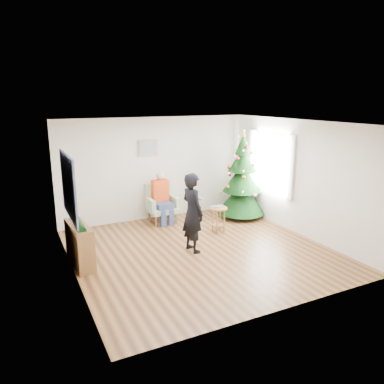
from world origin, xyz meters
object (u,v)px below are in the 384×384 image
standing_man (192,213)px  console (80,245)px  armchair (162,208)px  stool (218,220)px  christmas_tree (242,179)px

standing_man → console: 2.25m
console → armchair: bearing=31.1°
standing_man → console: standing_man is taller
armchair → console: size_ratio=0.98×
standing_man → stool: bearing=-62.7°
armchair → console: bearing=-144.4°
christmas_tree → armchair: bearing=166.1°
christmas_tree → console: (-4.34, -1.16, -0.61)m
armchair → stool: bearing=-54.6°
armchair → standing_man: bearing=-93.4°
stool → standing_man: bearing=-145.4°
standing_man → console: bearing=74.4°
armchair → console: armchair is taller
armchair → standing_man: (-0.11, -1.98, 0.46)m
christmas_tree → standing_man: size_ratio=1.38×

